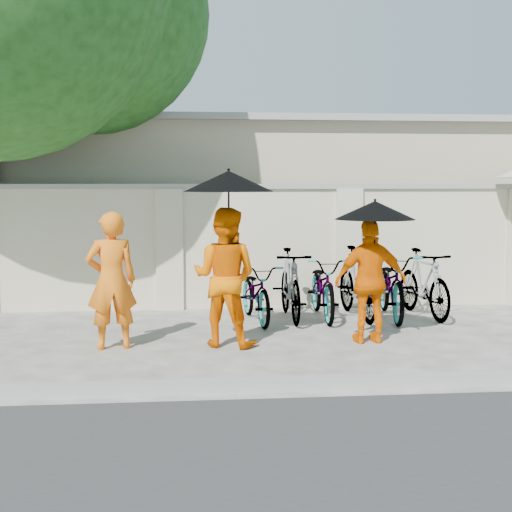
{
  "coord_description": "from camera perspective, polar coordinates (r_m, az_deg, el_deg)",
  "views": [
    {
      "loc": [
        -0.7,
        -8.7,
        2.09
      ],
      "look_at": [
        0.23,
        0.94,
        1.1
      ],
      "focal_mm": 50.0,
      "sensor_mm": 36.0,
      "label": 1
    }
  ],
  "objects": [
    {
      "name": "building_behind",
      "position": [
        15.94,
        4.27,
        4.06
      ],
      "size": [
        14.0,
        6.0,
        3.2
      ],
      "primitive_type": "cube",
      "color": "tan",
      "rests_on": "ground"
    },
    {
      "name": "bike_3",
      "position": [
        11.17,
        8.11,
        -2.12
      ],
      "size": [
        0.65,
        1.88,
        1.11
      ],
      "primitive_type": "imported",
      "rotation": [
        0.0,
        0.0,
        0.07
      ],
      "color": "#959595",
      "rests_on": "ground"
    },
    {
      "name": "kerb",
      "position": [
        7.32,
        0.21,
        -10.26
      ],
      "size": [
        40.0,
        0.16,
        0.12
      ],
      "primitive_type": "cube",
      "color": "gray",
      "rests_on": "ground"
    },
    {
      "name": "parasol_right",
      "position": [
        9.29,
        9.49,
        3.63
      ],
      "size": [
        1.04,
        1.04,
        0.94
      ],
      "color": "black",
      "rests_on": "ground"
    },
    {
      "name": "bike_0",
      "position": [
        10.76,
        0.05,
        -2.95
      ],
      "size": [
        0.8,
        1.76,
        0.89
      ],
      "primitive_type": "imported",
      "rotation": [
        0.0,
        0.0,
        0.13
      ],
      "color": "#959595",
      "rests_on": "ground"
    },
    {
      "name": "monk_left",
      "position": [
        9.16,
        -11.49,
        -1.94
      ],
      "size": [
        0.71,
        0.55,
        1.74
      ],
      "primitive_type": "imported",
      "rotation": [
        0.0,
        0.0,
        3.36
      ],
      "color": "orange",
      "rests_on": "ground"
    },
    {
      "name": "ground",
      "position": [
        8.98,
        -0.88,
        -7.63
      ],
      "size": [
        80.0,
        80.0,
        0.0
      ],
      "primitive_type": "plane",
      "color": "beige"
    },
    {
      "name": "monk_right",
      "position": [
        9.44,
        9.16,
        -2.01
      ],
      "size": [
        0.98,
        0.46,
        1.63
      ],
      "primitive_type": "imported",
      "rotation": [
        0.0,
        0.0,
        3.21
      ],
      "color": "#FB6D00",
      "rests_on": "ground"
    },
    {
      "name": "compound_wall",
      "position": [
        12.07,
        2.62,
        0.65
      ],
      "size": [
        20.0,
        0.3,
        2.0
      ],
      "primitive_type": "cube",
      "color": "beige",
      "rests_on": "ground"
    },
    {
      "name": "parasol_center",
      "position": [
        8.99,
        -2.2,
        6.0
      ],
      "size": [
        1.14,
        1.14,
        1.24
      ],
      "color": "black",
      "rests_on": "ground"
    },
    {
      "name": "monk_center",
      "position": [
        9.15,
        -2.51,
        -1.69
      ],
      "size": [
        1.06,
        0.96,
        1.79
      ],
      "primitive_type": "imported",
      "rotation": [
        0.0,
        0.0,
        2.74
      ],
      "color": "#FC6E00",
      "rests_on": "ground"
    },
    {
      "name": "bike_2",
      "position": [
        11.09,
        5.42,
        -2.51
      ],
      "size": [
        0.69,
        1.87,
        0.97
      ],
      "primitive_type": "imported",
      "rotation": [
        0.0,
        0.0,
        -0.02
      ],
      "color": "#959595",
      "rests_on": "ground"
    },
    {
      "name": "bike_1",
      "position": [
        10.92,
        2.76,
        -2.31
      ],
      "size": [
        0.52,
        1.81,
        1.09
      ],
      "primitive_type": "imported",
      "rotation": [
        0.0,
        0.0,
        0.0
      ],
      "color": "#959595",
      "rests_on": "ground"
    },
    {
      "name": "bike_5",
      "position": [
        11.46,
        13.28,
        -2.14
      ],
      "size": [
        0.71,
        1.82,
        1.06
      ],
      "primitive_type": "imported",
      "rotation": [
        0.0,
        0.0,
        0.12
      ],
      "color": "#959595",
      "rests_on": "ground"
    },
    {
      "name": "bike_4",
      "position": [
        11.24,
        10.83,
        -2.34
      ],
      "size": [
        0.89,
        2.02,
        1.03
      ],
      "primitive_type": "imported",
      "rotation": [
        0.0,
        0.0,
        -0.11
      ],
      "color": "#959595",
      "rests_on": "ground"
    }
  ]
}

